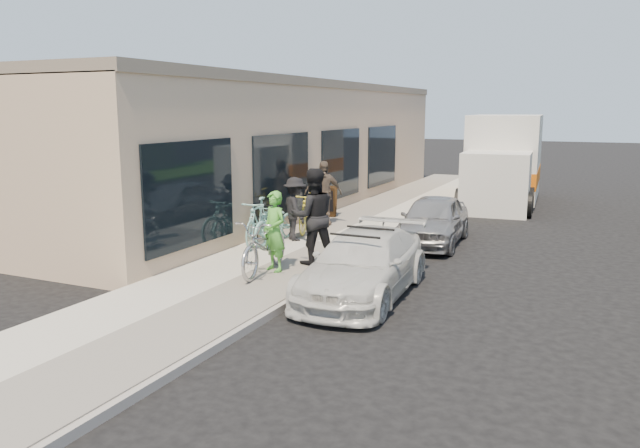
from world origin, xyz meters
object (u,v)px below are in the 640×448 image
(woman_rider, at_px, (274,231))
(man_standing, at_px, (313,216))
(sandwich_board, at_px, (327,201))
(moving_truck, at_px, (503,164))
(sedan_silver, at_px, (433,220))
(bystander_b, at_px, (323,193))
(bike_rack, at_px, (266,220))
(bystander_a, at_px, (295,209))
(cruiser_bike_a, at_px, (258,222))
(cruiser_bike_b, at_px, (275,223))
(tandem_bike, at_px, (265,246))
(cruiser_bike_c, at_px, (309,212))
(sedan_white, at_px, (363,265))

(woman_rider, bearing_deg, man_standing, 88.03)
(sandwich_board, relative_size, moving_truck, 0.14)
(sedan_silver, height_order, bystander_b, bystander_b)
(bike_rack, bearing_deg, man_standing, -37.68)
(woman_rider, relative_size, bystander_a, 1.03)
(cruiser_bike_a, xyz_separation_m, cruiser_bike_b, (0.21, 0.46, -0.07))
(sedan_silver, xyz_separation_m, cruiser_bike_b, (-3.33, -2.10, 0.03))
(sandwich_board, height_order, bystander_a, bystander_a)
(tandem_bike, bearing_deg, woman_rider, 61.03)
(sedan_silver, distance_m, tandem_bike, 5.15)
(moving_truck, distance_m, bystander_a, 10.23)
(bystander_a, relative_size, bystander_b, 0.87)
(sandwich_board, distance_m, moving_truck, 7.48)
(tandem_bike, distance_m, bystander_a, 3.17)
(bike_rack, xyz_separation_m, cruiser_bike_c, (0.44, 1.47, 0.00))
(sedan_silver, bearing_deg, bike_rack, -153.76)
(bike_rack, height_order, bystander_a, bystander_a)
(man_standing, bearing_deg, sandwich_board, -108.36)
(bike_rack, height_order, cruiser_bike_a, cruiser_bike_a)
(cruiser_bike_c, bearing_deg, bike_rack, -117.05)
(sedan_silver, distance_m, cruiser_bike_c, 3.22)
(sedan_silver, distance_m, bystander_a, 3.46)
(bike_rack, height_order, cruiser_bike_b, cruiser_bike_b)
(sedan_white, height_order, sedan_silver, sedan_silver)
(bike_rack, relative_size, tandem_bike, 0.42)
(bystander_a, height_order, bystander_b, bystander_b)
(man_standing, relative_size, bystander_a, 1.28)
(woman_rider, bearing_deg, moving_truck, 103.29)
(sedan_white, distance_m, man_standing, 2.13)
(woman_rider, xyz_separation_m, bystander_a, (-0.98, 2.81, -0.02))
(sandwich_board, distance_m, sedan_silver, 4.11)
(moving_truck, xyz_separation_m, cruiser_bike_c, (-3.60, -8.55, -0.71))
(sedan_white, distance_m, woman_rider, 2.12)
(cruiser_bike_a, bearing_deg, bystander_b, 71.95)
(tandem_bike, height_order, bystander_b, bystander_b)
(bike_rack, height_order, bystander_b, bystander_b)
(sedan_silver, xyz_separation_m, cruiser_bike_c, (-3.16, -0.60, 0.07))
(sandwich_board, xyz_separation_m, cruiser_bike_b, (0.37, -3.87, 0.03))
(bystander_b, bearing_deg, sedan_white, -92.53)
(moving_truck, distance_m, man_standing, 11.74)
(woman_rider, bearing_deg, cruiser_bike_c, 130.76)
(man_standing, bearing_deg, cruiser_bike_b, -80.90)
(sandwich_board, height_order, cruiser_bike_b, cruiser_bike_b)
(sandwich_board, xyz_separation_m, sedan_white, (3.72, -6.65, -0.03))
(woman_rider, relative_size, man_standing, 0.80)
(bike_rack, distance_m, woman_rider, 2.89)
(woman_rider, bearing_deg, bike_rack, 147.65)
(moving_truck, xyz_separation_m, tandem_bike, (-2.57, -12.65, -0.69))
(moving_truck, bearing_deg, woman_rider, -105.35)
(bike_rack, height_order, sedan_white, sedan_white)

